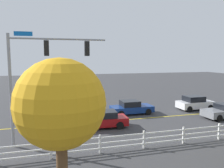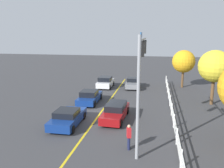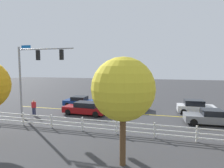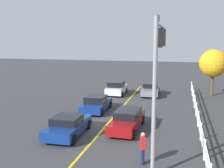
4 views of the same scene
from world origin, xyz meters
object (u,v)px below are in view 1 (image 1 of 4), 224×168
Objects in this scene: tree_0 at (60,104)px; car_2 at (131,108)px; car_4 at (69,112)px; car_3 at (99,120)px; car_1 at (195,103)px; pedestrian at (31,129)px.

car_2 is at bearing -121.16° from tree_0.
car_2 is 0.97× the size of car_4.
car_3 is at bearing -60.08° from car_4.
car_1 reaches higher than car_3.
pedestrian is at bearing -76.51° from tree_0.
car_4 is at bearing 179.25° from car_2.
car_1 is 0.68× the size of tree_0.
pedestrian reaches higher than car_1.
car_1 is 0.81× the size of car_3.
car_1 is at bearing 93.04° from pedestrian.
car_3 is 1.08× the size of car_4.
car_3 is 5.52m from pedestrian.
car_2 is (7.57, -0.06, -0.08)m from car_1.
car_2 is 0.90× the size of car_3.
car_4 is 0.78× the size of tree_0.
car_1 is at bearing -140.39° from tree_0.
car_2 reaches higher than car_4.
car_4 is 13.13m from tree_0.
pedestrian is at bearing 21.56° from car_3.
tree_0 reaches higher than car_4.
car_3 is at bearing -140.19° from car_2.
car_1 reaches higher than car_4.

